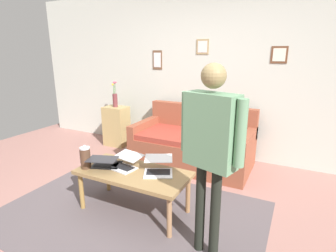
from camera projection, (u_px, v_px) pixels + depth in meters
The scene contains 12 objects.
ground_plane at pixel (136, 218), 2.82m from camera, with size 7.68×7.68×0.00m, color #976860.
area_rug at pixel (130, 214), 2.87m from camera, with size 2.78×1.91×0.01m, color #544B4E.
back_wall at pixel (207, 74), 4.36m from camera, with size 7.04×0.11×2.70m.
couch at pixel (193, 145), 4.13m from camera, with size 1.77×0.94×0.88m.
coffee_table at pixel (133, 176), 2.85m from camera, with size 1.21×0.58×0.47m.
laptop_left at pixel (124, 163), 2.93m from camera, with size 0.36×0.37×0.13m.
laptop_center at pixel (158, 168), 2.80m from camera, with size 0.42×0.45×0.13m.
laptop_right at pixel (105, 163), 2.93m from camera, with size 0.41×0.44×0.13m.
french_press at pixel (85, 158), 2.89m from camera, with size 0.13×0.11×0.27m.
side_shelf at pixel (117, 126), 4.95m from camera, with size 0.42×0.32×0.73m.
flower_vase at pixel (115, 98), 4.81m from camera, with size 0.09×0.09×0.47m.
person_standing at pixel (211, 140), 2.05m from camera, with size 0.57×0.29×1.63m.
Camera 1 is at (-1.41, 2.04, 1.70)m, focal length 28.34 mm.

